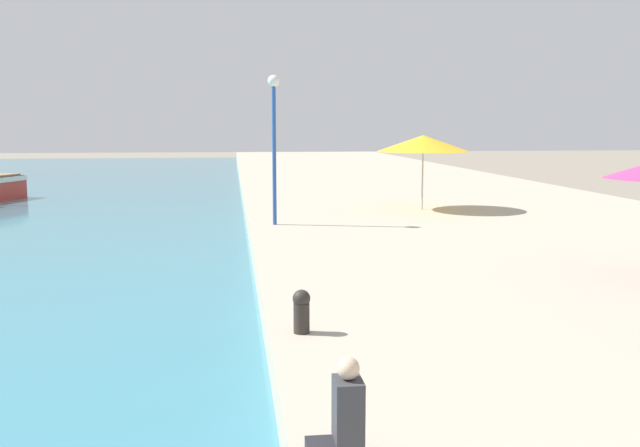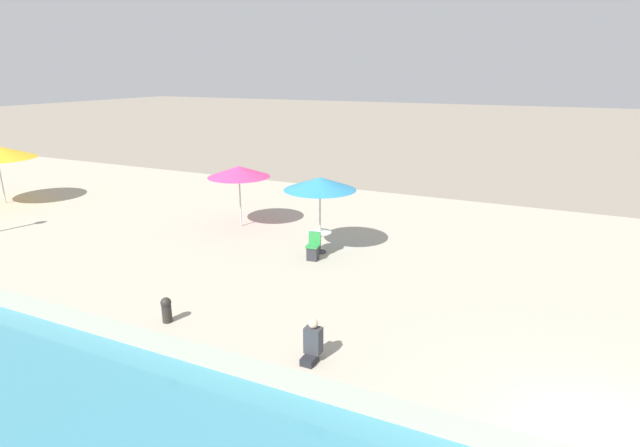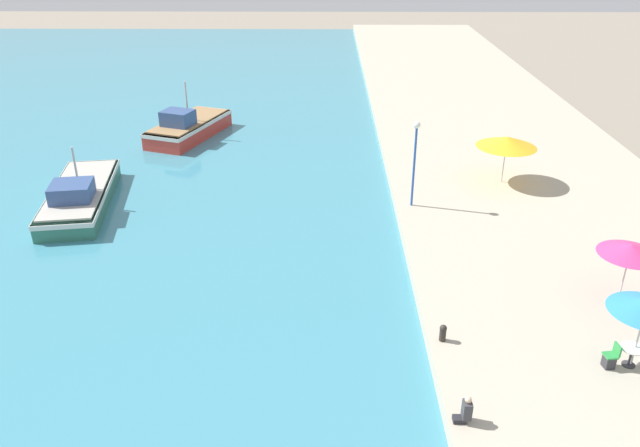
# 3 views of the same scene
# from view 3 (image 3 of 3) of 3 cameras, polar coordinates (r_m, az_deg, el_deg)

# --- Properties ---
(water_basin) EXTENTS (56.00, 90.00, 0.04)m
(water_basin) POSITION_cam_3_polar(r_m,az_deg,el_deg) (53.53, -26.67, 7.99)
(water_basin) COLOR teal
(water_basin) RESTS_ON ground_plane
(quay_promenade) EXTENTS (16.00, 90.00, 0.65)m
(quay_promenade) POSITION_cam_3_polar(r_m,az_deg,el_deg) (49.04, 14.58, 8.85)
(quay_promenade) COLOR #B2A893
(quay_promenade) RESTS_ON ground_plane
(fishing_boat_near) EXTENTS (4.32, 9.27, 3.37)m
(fishing_boat_near) POSITION_cam_3_polar(r_m,az_deg,el_deg) (36.43, -21.11, 2.46)
(fishing_boat_near) COLOR #33705B
(fishing_boat_near) RESTS_ON water_basin
(fishing_boat_mid) EXTENTS (5.32, 8.04, 4.01)m
(fishing_boat_mid) POSITION_cam_3_polar(r_m,az_deg,el_deg) (46.02, -11.97, 8.66)
(fishing_boat_mid) COLOR red
(fishing_boat_mid) RESTS_ON water_basin
(cafe_umbrella_white) EXTENTS (2.45, 2.45, 2.44)m
(cafe_umbrella_white) POSITION_cam_3_polar(r_m,az_deg,el_deg) (26.74, 26.55, -2.14)
(cafe_umbrella_white) COLOR #B7B7B7
(cafe_umbrella_white) RESTS_ON quay_promenade
(cafe_umbrella_striped) EXTENTS (3.36, 3.36, 2.70)m
(cafe_umbrella_striped) POSITION_cam_3_polar(r_m,az_deg,el_deg) (36.54, 16.71, 7.17)
(cafe_umbrella_striped) COLOR #B7B7B7
(cafe_umbrella_striped) RESTS_ON quay_promenade
(cafe_table) EXTENTS (0.80, 0.80, 0.74)m
(cafe_table) POSITION_cam_3_polar(r_m,az_deg,el_deg) (23.83, 26.60, -10.50)
(cafe_table) COLOR #333338
(cafe_table) RESTS_ON quay_promenade
(cafe_chair_left) EXTENTS (0.48, 0.45, 0.91)m
(cafe_chair_left) POSITION_cam_3_polar(r_m,az_deg,el_deg) (23.58, 24.99, -11.17)
(cafe_chair_left) COLOR #2D2D33
(cafe_chair_left) RESTS_ON quay_promenade
(person_at_quay) EXTENTS (0.52, 0.36, 0.96)m
(person_at_quay) POSITION_cam_3_polar(r_m,az_deg,el_deg) (19.96, 13.15, -16.33)
(person_at_quay) COLOR #232328
(person_at_quay) RESTS_ON quay_promenade
(mooring_bollard) EXTENTS (0.26, 0.26, 0.65)m
(mooring_bollard) POSITION_cam_3_polar(r_m,az_deg,el_deg) (23.04, 11.17, -9.73)
(mooring_bollard) COLOR #2D2823
(mooring_bollard) RESTS_ON quay_promenade
(lamppost) EXTENTS (0.36, 0.36, 4.56)m
(lamppost) POSITION_cam_3_polar(r_m,az_deg,el_deg) (32.11, 8.70, 6.70)
(lamppost) COLOR #28519E
(lamppost) RESTS_ON quay_promenade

